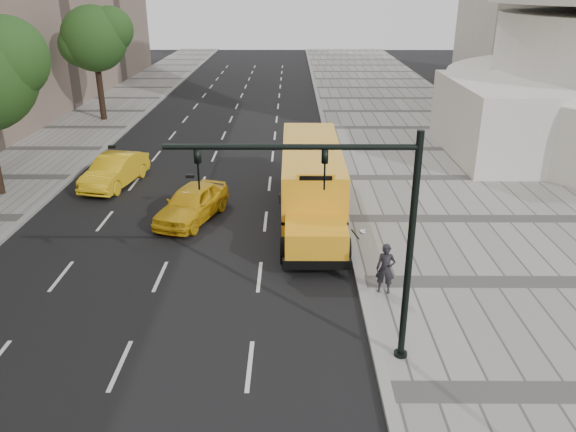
{
  "coord_description": "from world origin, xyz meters",
  "views": [
    {
      "loc": [
        3.6,
        -22.43,
        9.49
      ],
      "look_at": [
        3.5,
        -4.0,
        1.9
      ],
      "focal_mm": 35.0,
      "sensor_mm": 36.0,
      "label": 1
    }
  ],
  "objects_px": {
    "pedestrian": "(386,269)",
    "traffic_signal": "(355,222)",
    "taxi_far": "(115,171)",
    "school_bus": "(311,176)",
    "taxi_near": "(192,203)",
    "tree_c": "(95,38)"
  },
  "relations": [
    {
      "from": "taxi_far",
      "to": "traffic_signal",
      "type": "bearing_deg",
      "value": -42.7
    },
    {
      "from": "tree_c",
      "to": "pedestrian",
      "type": "xyz_separation_m",
      "value": [
        17.09,
        -25.64,
        -5.0
      ]
    },
    {
      "from": "pedestrian",
      "to": "traffic_signal",
      "type": "bearing_deg",
      "value": -99.36
    },
    {
      "from": "tree_c",
      "to": "school_bus",
      "type": "bearing_deg",
      "value": -50.91
    },
    {
      "from": "tree_c",
      "to": "pedestrian",
      "type": "height_order",
      "value": "tree_c"
    },
    {
      "from": "school_bus",
      "to": "taxi_near",
      "type": "height_order",
      "value": "school_bus"
    },
    {
      "from": "taxi_near",
      "to": "taxi_far",
      "type": "distance_m",
      "value": 6.48
    },
    {
      "from": "school_bus",
      "to": "traffic_signal",
      "type": "bearing_deg",
      "value": -86.3
    },
    {
      "from": "taxi_far",
      "to": "pedestrian",
      "type": "bearing_deg",
      "value": -31.3
    },
    {
      "from": "tree_c",
      "to": "taxi_far",
      "type": "distance_m",
      "value": 16.36
    },
    {
      "from": "taxi_near",
      "to": "traffic_signal",
      "type": "xyz_separation_m",
      "value": [
        5.87,
        -9.91,
        3.32
      ]
    },
    {
      "from": "tree_c",
      "to": "taxi_near",
      "type": "bearing_deg",
      "value": -63.07
    },
    {
      "from": "taxi_far",
      "to": "traffic_signal",
      "type": "distance_m",
      "value": 18.15
    },
    {
      "from": "pedestrian",
      "to": "traffic_signal",
      "type": "xyz_separation_m",
      "value": [
        -1.48,
        -3.42,
        3.09
      ]
    },
    {
      "from": "tree_c",
      "to": "school_bus",
      "type": "height_order",
      "value": "tree_c"
    },
    {
      "from": "pedestrian",
      "to": "traffic_signal",
      "type": "height_order",
      "value": "traffic_signal"
    },
    {
      "from": "tree_c",
      "to": "traffic_signal",
      "type": "xyz_separation_m",
      "value": [
        15.6,
        -29.06,
        -1.91
      ]
    },
    {
      "from": "taxi_near",
      "to": "traffic_signal",
      "type": "relative_size",
      "value": 0.71
    },
    {
      "from": "school_bus",
      "to": "pedestrian",
      "type": "xyz_separation_m",
      "value": [
        2.17,
        -7.28,
        -0.76
      ]
    },
    {
      "from": "school_bus",
      "to": "pedestrian",
      "type": "bearing_deg",
      "value": -73.38
    },
    {
      "from": "school_bus",
      "to": "taxi_far",
      "type": "relative_size",
      "value": 2.42
    },
    {
      "from": "school_bus",
      "to": "taxi_near",
      "type": "relative_size",
      "value": 2.55
    }
  ]
}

